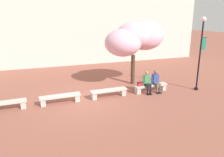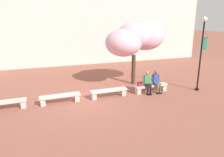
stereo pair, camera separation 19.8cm
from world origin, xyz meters
name	(u,v)px [view 1 (the left image)]	position (x,y,z in m)	size (l,w,h in m)	color
ground_plane	(86,100)	(0.00, 0.00, 0.00)	(100.00, 100.00, 0.00)	#8E5142
building_facade	(57,17)	(0.00, 10.93, 4.26)	(28.00, 4.00, 8.53)	beige
stone_bench_west_end	(3,105)	(-3.97, 0.00, 0.31)	(2.08, 0.49, 0.45)	#BCB7AD
stone_bench_near_west	(60,98)	(-1.32, 0.00, 0.31)	(2.08, 0.49, 0.45)	#BCB7AD
stone_bench_center	(109,92)	(1.32, 0.00, 0.31)	(2.08, 0.49, 0.45)	#BCB7AD
stone_bench_near_east	(151,87)	(3.97, 0.00, 0.31)	(2.08, 0.49, 0.45)	#BCB7AD
person_seated_left	(147,81)	(3.67, -0.05, 0.70)	(0.51, 0.70, 1.29)	black
person_seated_right	(156,80)	(4.26, -0.05, 0.70)	(0.51, 0.69, 1.29)	black
handbag	(140,84)	(3.23, -0.02, 0.58)	(0.30, 0.15, 0.34)	#A3232D
cherry_tree_main	(135,38)	(3.71, 1.83, 3.02)	(4.05, 2.64, 4.09)	#473323
lamp_post_with_banner	(201,48)	(6.80, -0.63, 2.59)	(0.54, 0.28, 4.33)	black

